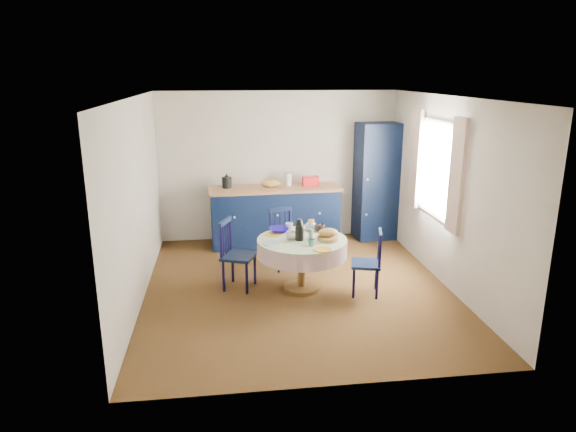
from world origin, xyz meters
name	(u,v)px	position (x,y,z in m)	size (l,w,h in m)	color
floor	(297,288)	(0.00, 0.00, 0.00)	(4.50, 4.50, 0.00)	black
ceiling	(298,97)	(0.00, 0.00, 2.50)	(4.50, 4.50, 0.00)	white
wall_back	(278,166)	(0.00, 2.25, 1.25)	(4.00, 0.02, 2.50)	beige
wall_left	(137,202)	(-2.00, 0.00, 1.25)	(0.02, 4.50, 2.50)	beige
wall_right	(447,193)	(2.00, 0.00, 1.25)	(0.02, 4.50, 2.50)	beige
window	(436,168)	(1.95, 0.30, 1.52)	(0.10, 1.74, 1.45)	white
kitchen_counter	(275,215)	(-0.10, 1.90, 0.49)	(2.18, 0.76, 1.20)	black
pantry_cabinet	(377,182)	(1.66, 2.00, 0.99)	(0.74, 0.56, 1.98)	black
dining_table	(303,247)	(0.06, -0.05, 0.59)	(1.17, 1.17, 0.98)	brown
chair_left	(236,254)	(-0.80, 0.12, 0.48)	(0.53, 0.54, 0.94)	black
chair_far	(284,238)	(-0.09, 0.80, 0.44)	(0.48, 0.47, 0.87)	black
chair_right	(369,262)	(0.88, -0.30, 0.44)	(0.45, 0.46, 0.86)	black
mug_a	(291,235)	(-0.09, -0.05, 0.76)	(0.14, 0.14, 0.11)	silver
mug_b	(311,243)	(0.12, -0.34, 0.75)	(0.09, 0.09, 0.09)	#32776F
mug_c	(320,228)	(0.34, 0.23, 0.76)	(0.14, 0.14, 0.11)	black
mug_d	(289,227)	(-0.06, 0.35, 0.75)	(0.11, 0.11, 0.10)	silver
cobalt_bowl	(279,230)	(-0.21, 0.27, 0.74)	(0.26, 0.26, 0.06)	#140980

